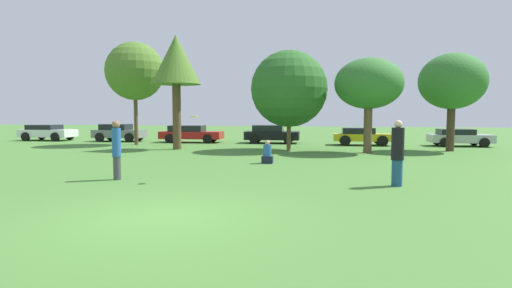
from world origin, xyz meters
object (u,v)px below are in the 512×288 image
(tree_1, at_px, (176,62))
(parked_car_silver, at_px, (459,137))
(parked_car_grey, at_px, (119,132))
(parked_car_red, at_px, (190,133))
(tree_4, at_px, (452,82))
(frisbee, at_px, (194,117))
(tree_3, at_px, (369,84))
(person_thrower, at_px, (117,149))
(tree_2, at_px, (289,89))
(bystander_sitting, at_px, (267,154))
(parked_car_white, at_px, (47,132))
(parked_car_yellow, at_px, (361,136))
(person_catcher, at_px, (397,153))
(tree_0, at_px, (135,71))
(parked_car_black, at_px, (271,134))

(tree_1, distance_m, parked_car_silver, 18.73)
(parked_car_grey, height_order, parked_car_red, parked_car_grey)
(tree_1, xyz_separation_m, tree_4, (15.73, 1.86, -1.28))
(frisbee, bearing_deg, tree_3, 60.50)
(person_thrower, height_order, tree_2, tree_2)
(tree_3, bearing_deg, bystander_sitting, -128.75)
(parked_car_white, relative_size, parked_car_red, 0.89)
(tree_1, relative_size, tree_3, 1.32)
(parked_car_yellow, bearing_deg, tree_3, -92.33)
(person_catcher, distance_m, tree_0, 20.54)
(parked_car_black, bearing_deg, tree_2, -73.56)
(frisbee, relative_size, tree_0, 0.04)
(frisbee, xyz_separation_m, parked_car_red, (-6.24, 16.38, -1.37))
(tree_2, bearing_deg, bystander_sitting, -91.67)
(person_catcher, xyz_separation_m, parked_car_black, (-6.40, 16.54, -0.31))
(parked_car_red, relative_size, parked_car_black, 1.17)
(tree_2, distance_m, tree_3, 4.44)
(tree_2, height_order, parked_car_red, tree_2)
(tree_3, relative_size, parked_car_white, 1.24)
(parked_car_grey, distance_m, parked_car_black, 11.84)
(frisbee, bearing_deg, parked_car_red, 110.84)
(frisbee, xyz_separation_m, parked_car_grey, (-12.07, 16.43, -1.34))
(parked_car_grey, height_order, parked_car_black, parked_car_grey)
(tree_2, bearing_deg, parked_car_silver, 25.91)
(tree_2, xyz_separation_m, parked_car_yellow, (4.36, 4.80, -2.91))
(tree_4, xyz_separation_m, parked_car_grey, (-22.81, 3.81, -3.21))
(tree_1, distance_m, parked_car_black, 8.96)
(tree_0, relative_size, parked_car_black, 1.75)
(person_catcher, height_order, tree_1, tree_1)
(frisbee, bearing_deg, parked_car_black, 90.81)
(parked_car_silver, bearing_deg, bystander_sitting, -135.79)
(tree_0, distance_m, parked_car_red, 5.91)
(parked_car_white, height_order, parked_car_silver, parked_car_white)
(tree_0, height_order, parked_car_white, tree_0)
(bystander_sitting, relative_size, parked_car_red, 0.21)
(person_thrower, relative_size, parked_car_black, 0.48)
(tree_1, bearing_deg, parked_car_red, 102.55)
(frisbee, xyz_separation_m, parked_car_black, (-0.24, 16.87, -1.37))
(person_catcher, bearing_deg, parked_car_red, -55.85)
(tree_0, relative_size, parked_car_red, 1.50)
(bystander_sitting, bearing_deg, person_catcher, -44.99)
(tree_0, height_order, tree_2, tree_0)
(tree_2, xyz_separation_m, tree_3, (4.39, -0.63, 0.17))
(parked_car_white, bearing_deg, tree_0, -19.38)
(tree_3, distance_m, parked_car_silver, 9.03)
(person_thrower, bearing_deg, tree_2, 66.29)
(parked_car_red, bearing_deg, tree_2, -35.14)
(parked_car_grey, xyz_separation_m, parked_car_black, (11.83, 0.44, -0.03))
(tree_2, height_order, tree_3, tree_2)
(parked_car_grey, bearing_deg, person_thrower, -62.88)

